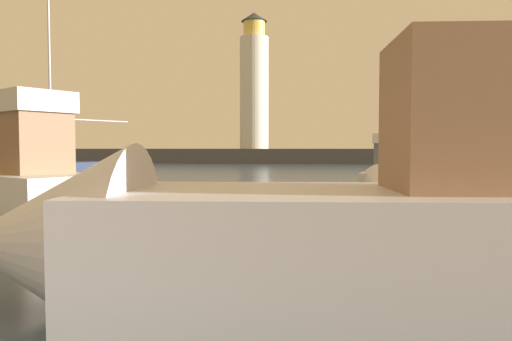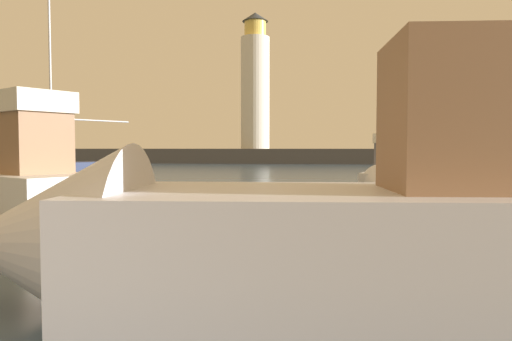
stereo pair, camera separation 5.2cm
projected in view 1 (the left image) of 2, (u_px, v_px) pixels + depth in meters
The scene contains 6 objects.
ground_plane at pixel (273, 178), 31.55m from camera, with size 220.00×220.00×0.00m, color #384C60.
breakwater at pixel (293, 156), 61.62m from camera, with size 63.62×5.93×1.90m, color #423F3D.
lighthouse at pixel (254, 85), 61.81m from camera, with size 3.75×3.75×17.70m.
motorboat_0 at pixel (385, 176), 20.24m from camera, with size 3.10×6.03×2.93m.
motorboat_2 at pixel (294, 234), 5.72m from camera, with size 9.14×3.22×3.70m.
sailboat_moored at pixel (67, 172), 25.59m from camera, with size 6.34×8.09×14.16m.
Camera 1 is at (2.80, -1.00, 2.00)m, focal length 33.18 mm.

